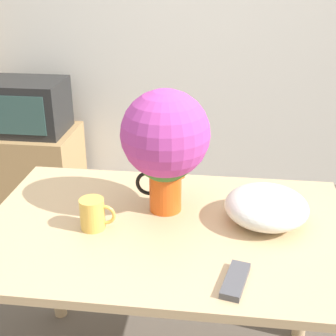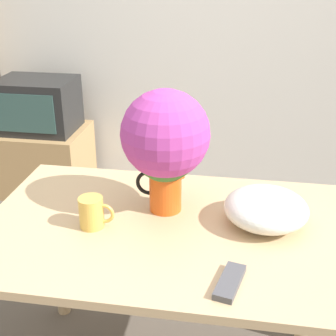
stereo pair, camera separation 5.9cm
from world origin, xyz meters
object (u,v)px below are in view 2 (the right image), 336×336
object	(u,v)px
white_bowl	(266,208)
tv_set	(37,105)
coffee_mug	(92,212)
flower_vase	(165,141)

from	to	relation	value
white_bowl	tv_set	xyz separation A→B (m)	(-1.53, 1.57, -0.18)
coffee_mug	white_bowl	distance (m)	0.59
flower_vase	tv_set	xyz separation A→B (m)	(-1.18, 1.52, -0.39)
flower_vase	white_bowl	xyz separation A→B (m)	(0.36, -0.05, -0.20)
flower_vase	white_bowl	bearing A→B (deg)	-7.36
flower_vase	coffee_mug	bearing A→B (deg)	-144.63
coffee_mug	white_bowl	xyz separation A→B (m)	(0.58, 0.11, 0.01)
coffee_mug	white_bowl	size ratio (longest dim) A/B	0.43
coffee_mug	white_bowl	world-z (taller)	white_bowl
tv_set	white_bowl	bearing A→B (deg)	-45.62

